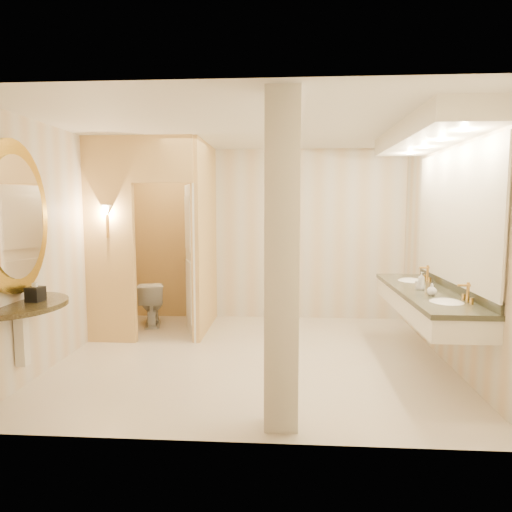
# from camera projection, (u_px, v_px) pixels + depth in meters

# --- Properties ---
(floor) EXTENTS (4.50, 4.50, 0.00)m
(floor) POSITION_uv_depth(u_px,v_px,m) (254.00, 357.00, 5.49)
(floor) COLOR beige
(floor) RESTS_ON ground
(ceiling) EXTENTS (4.50, 4.50, 0.00)m
(ceiling) POSITION_uv_depth(u_px,v_px,m) (254.00, 127.00, 5.19)
(ceiling) COLOR silver
(ceiling) RESTS_ON wall_back
(wall_back) EXTENTS (4.50, 0.02, 2.70)m
(wall_back) POSITION_uv_depth(u_px,v_px,m) (263.00, 235.00, 7.32)
(wall_back) COLOR beige
(wall_back) RESTS_ON floor
(wall_front) EXTENTS (4.50, 0.02, 2.70)m
(wall_front) POSITION_uv_depth(u_px,v_px,m) (234.00, 268.00, 3.35)
(wall_front) COLOR beige
(wall_front) RESTS_ON floor
(wall_left) EXTENTS (0.02, 4.00, 2.70)m
(wall_left) POSITION_uv_depth(u_px,v_px,m) (67.00, 244.00, 5.49)
(wall_left) COLOR beige
(wall_left) RESTS_ON floor
(wall_right) EXTENTS (0.02, 4.00, 2.70)m
(wall_right) POSITION_uv_depth(u_px,v_px,m) (450.00, 246.00, 5.19)
(wall_right) COLOR beige
(wall_right) RESTS_ON floor
(toilet_closet) EXTENTS (1.50, 1.55, 2.70)m
(toilet_closet) POSITION_uv_depth(u_px,v_px,m) (179.00, 236.00, 6.37)
(toilet_closet) COLOR #EDC57C
(toilet_closet) RESTS_ON floor
(wall_sconce) EXTENTS (0.14, 0.14, 0.42)m
(wall_sconce) POSITION_uv_depth(u_px,v_px,m) (107.00, 212.00, 5.85)
(wall_sconce) COLOR #BD8A3C
(wall_sconce) RESTS_ON toilet_closet
(vanity) EXTENTS (0.75, 2.56, 2.09)m
(vanity) POSITION_uv_depth(u_px,v_px,m) (432.00, 222.00, 5.00)
(vanity) COLOR silver
(vanity) RESTS_ON floor
(console_shelf) EXTENTS (1.13, 1.13, 2.02)m
(console_shelf) POSITION_uv_depth(u_px,v_px,m) (15.00, 254.00, 4.36)
(console_shelf) COLOR black
(console_shelf) RESTS_ON floor
(pillar) EXTENTS (0.27, 0.27, 2.70)m
(pillar) POSITION_uv_depth(u_px,v_px,m) (282.00, 264.00, 3.62)
(pillar) COLOR silver
(pillar) RESTS_ON floor
(tissue_box) EXTENTS (0.16, 0.16, 0.14)m
(tissue_box) POSITION_uv_depth(u_px,v_px,m) (35.00, 294.00, 4.47)
(tissue_box) COLOR black
(tissue_box) RESTS_ON console_shelf
(toilet) EXTENTS (0.53, 0.73, 0.68)m
(toilet) POSITION_uv_depth(u_px,v_px,m) (151.00, 303.00, 6.93)
(toilet) COLOR white
(toilet) RESTS_ON floor
(soap_bottle_a) EXTENTS (0.06, 0.06, 0.13)m
(soap_bottle_a) POSITION_uv_depth(u_px,v_px,m) (419.00, 283.00, 5.12)
(soap_bottle_a) COLOR beige
(soap_bottle_a) RESTS_ON vanity
(soap_bottle_b) EXTENTS (0.13, 0.13, 0.13)m
(soap_bottle_b) POSITION_uv_depth(u_px,v_px,m) (432.00, 289.00, 4.75)
(soap_bottle_b) COLOR silver
(soap_bottle_b) RESTS_ON vanity
(soap_bottle_c) EXTENTS (0.09, 0.09, 0.20)m
(soap_bottle_c) POSITION_uv_depth(u_px,v_px,m) (421.00, 281.00, 5.09)
(soap_bottle_c) COLOR #C6B28C
(soap_bottle_c) RESTS_ON vanity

